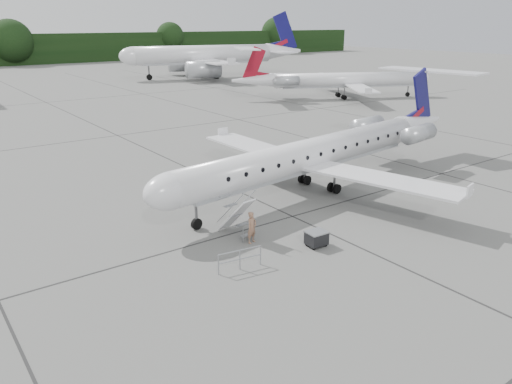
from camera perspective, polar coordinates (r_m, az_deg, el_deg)
ground at (r=30.73m, az=11.34°, el=-2.73°), size 320.00×320.00×0.00m
main_regional_jet at (r=33.72m, az=6.32°, el=6.05°), size 31.24×24.25×7.40m
airstair at (r=27.08m, az=-2.30°, el=-2.74°), size 1.12×2.30×2.32m
passenger at (r=26.32m, az=-0.48°, el=-4.07°), size 0.72×0.57×1.73m
safety_railing at (r=23.71m, az=-1.86°, el=-7.77°), size 2.19×0.42×1.00m
baggage_cart at (r=26.27m, az=6.93°, el=-5.27°), size 1.07×0.89×0.89m
bg_narrowbody at (r=106.60m, az=-6.04°, el=16.34°), size 41.47×33.99×13.04m
bg_regional_right at (r=78.63m, az=10.58°, el=13.28°), size 35.56×31.88×7.67m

